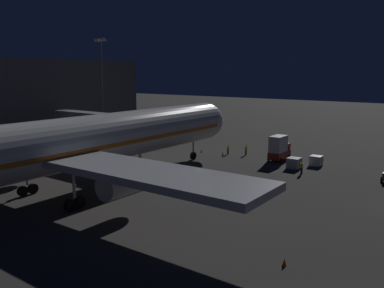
{
  "coord_description": "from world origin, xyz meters",
  "views": [
    {
      "loc": [
        -37.45,
        38.75,
        13.96
      ],
      "look_at": [
        -3.0,
        -8.95,
        3.5
      ],
      "focal_mm": 37.96,
      "sensor_mm": 36.0,
      "label": 1
    }
  ],
  "objects_px": {
    "ground_crew_marshaller_fwd": "(302,167)",
    "ground_crew_under_port_wing": "(228,149)",
    "ground_crew_near_nose_gear": "(246,149)",
    "traffic_cone_nose_port": "(223,154)",
    "jet_bridge": "(109,122)",
    "traffic_cone_wingtip_svc_side": "(284,262)",
    "airliner_at_gate": "(60,146)",
    "apron_floodlight_mast": "(102,83)",
    "cargo_truck_aft": "(279,148)",
    "baggage_container_mid_row": "(294,163)",
    "traffic_cone_nose_starboard": "(201,151)",
    "baggage_container_near_belt": "(316,161)"
  },
  "relations": [
    {
      "from": "cargo_truck_aft",
      "to": "ground_crew_under_port_wing",
      "type": "height_order",
      "value": "cargo_truck_aft"
    },
    {
      "from": "apron_floodlight_mast",
      "to": "baggage_container_mid_row",
      "type": "xyz_separation_m",
      "value": [
        -41.06,
        0.19,
        -10.96
      ]
    },
    {
      "from": "apron_floodlight_mast",
      "to": "traffic_cone_wingtip_svc_side",
      "type": "relative_size",
      "value": 37.29
    },
    {
      "from": "traffic_cone_nose_starboard",
      "to": "baggage_container_near_belt",
      "type": "bearing_deg",
      "value": -174.28
    },
    {
      "from": "ground_crew_marshaller_fwd",
      "to": "traffic_cone_nose_port",
      "type": "relative_size",
      "value": 3.29
    },
    {
      "from": "airliner_at_gate",
      "to": "apron_floodlight_mast",
      "type": "bearing_deg",
      "value": -48.82
    },
    {
      "from": "ground_crew_near_nose_gear",
      "to": "traffic_cone_nose_port",
      "type": "distance_m",
      "value": 4.08
    },
    {
      "from": "jet_bridge",
      "to": "ground_crew_near_nose_gear",
      "type": "distance_m",
      "value": 23.32
    },
    {
      "from": "jet_bridge",
      "to": "apron_floodlight_mast",
      "type": "xyz_separation_m",
      "value": [
        13.74,
        -10.99,
        5.76
      ]
    },
    {
      "from": "apron_floodlight_mast",
      "to": "cargo_truck_aft",
      "type": "relative_size",
      "value": 4.4
    },
    {
      "from": "ground_crew_marshaller_fwd",
      "to": "ground_crew_under_port_wing",
      "type": "height_order",
      "value": "ground_crew_marshaller_fwd"
    },
    {
      "from": "cargo_truck_aft",
      "to": "ground_crew_marshaller_fwd",
      "type": "relative_size",
      "value": 2.58
    },
    {
      "from": "jet_bridge",
      "to": "traffic_cone_wingtip_svc_side",
      "type": "bearing_deg",
      "value": 153.98
    },
    {
      "from": "jet_bridge",
      "to": "airliner_at_gate",
      "type": "bearing_deg",
      "value": 122.91
    },
    {
      "from": "ground_crew_marshaller_fwd",
      "to": "traffic_cone_wingtip_svc_side",
      "type": "bearing_deg",
      "value": 108.51
    },
    {
      "from": "jet_bridge",
      "to": "baggage_container_mid_row",
      "type": "distance_m",
      "value": 29.83
    },
    {
      "from": "ground_crew_under_port_wing",
      "to": "baggage_container_near_belt",
      "type": "bearing_deg",
      "value": -177.9
    },
    {
      "from": "jet_bridge",
      "to": "ground_crew_marshaller_fwd",
      "type": "xyz_separation_m",
      "value": [
        -29.46,
        -8.2,
        -4.97
      ]
    },
    {
      "from": "cargo_truck_aft",
      "to": "traffic_cone_nose_port",
      "type": "xyz_separation_m",
      "value": [
        9.29,
        2.05,
        -1.71
      ]
    },
    {
      "from": "baggage_container_mid_row",
      "to": "ground_crew_marshaller_fwd",
      "type": "xyz_separation_m",
      "value": [
        -2.14,
        2.59,
        0.22
      ]
    },
    {
      "from": "baggage_container_near_belt",
      "to": "traffic_cone_nose_port",
      "type": "distance_m",
      "value": 15.5
    },
    {
      "from": "jet_bridge",
      "to": "baggage_container_near_belt",
      "type": "xyz_separation_m",
      "value": [
        -29.33,
        -14.51,
        -5.23
      ]
    },
    {
      "from": "traffic_cone_nose_port",
      "to": "traffic_cone_wingtip_svc_side",
      "type": "relative_size",
      "value": 1.0
    },
    {
      "from": "airliner_at_gate",
      "to": "traffic_cone_nose_port",
      "type": "height_order",
      "value": "airliner_at_gate"
    },
    {
      "from": "traffic_cone_nose_starboard",
      "to": "traffic_cone_wingtip_svc_side",
      "type": "distance_m",
      "value": 42.64
    },
    {
      "from": "traffic_cone_wingtip_svc_side",
      "to": "baggage_container_mid_row",
      "type": "bearing_deg",
      "value": -69.3
    },
    {
      "from": "ground_crew_marshaller_fwd",
      "to": "baggage_container_near_belt",
      "type": "bearing_deg",
      "value": -88.81
    },
    {
      "from": "cargo_truck_aft",
      "to": "traffic_cone_wingtip_svc_side",
      "type": "bearing_deg",
      "value": 114.56
    },
    {
      "from": "ground_crew_near_nose_gear",
      "to": "ground_crew_marshaller_fwd",
      "type": "height_order",
      "value": "ground_crew_marshaller_fwd"
    },
    {
      "from": "ground_crew_marshaller_fwd",
      "to": "traffic_cone_wingtip_svc_side",
      "type": "relative_size",
      "value": 3.29
    },
    {
      "from": "apron_floodlight_mast",
      "to": "ground_crew_near_nose_gear",
      "type": "height_order",
      "value": "apron_floodlight_mast"
    },
    {
      "from": "airliner_at_gate",
      "to": "ground_crew_marshaller_fwd",
      "type": "distance_m",
      "value": 32.14
    },
    {
      "from": "traffic_cone_nose_port",
      "to": "baggage_container_mid_row",
      "type": "bearing_deg",
      "value": 172.62
    },
    {
      "from": "ground_crew_marshaller_fwd",
      "to": "traffic_cone_nose_starboard",
      "type": "xyz_separation_m",
      "value": [
        19.9,
        -4.32,
        -0.72
      ]
    },
    {
      "from": "traffic_cone_nose_starboard",
      "to": "airliner_at_gate",
      "type": "bearing_deg",
      "value": 94.1
    },
    {
      "from": "ground_crew_near_nose_gear",
      "to": "traffic_cone_nose_port",
      "type": "height_order",
      "value": "ground_crew_near_nose_gear"
    },
    {
      "from": "cargo_truck_aft",
      "to": "ground_crew_under_port_wing",
      "type": "relative_size",
      "value": 2.73
    },
    {
      "from": "apron_floodlight_mast",
      "to": "ground_crew_under_port_wing",
      "type": "distance_m",
      "value": 30.05
    },
    {
      "from": "traffic_cone_wingtip_svc_side",
      "to": "cargo_truck_aft",
      "type": "bearing_deg",
      "value": -65.44
    },
    {
      "from": "traffic_cone_nose_port",
      "to": "traffic_cone_wingtip_svc_side",
      "type": "xyz_separation_m",
      "value": [
        -24.54,
        31.32,
        0.0
      ]
    },
    {
      "from": "airliner_at_gate",
      "to": "traffic_cone_wingtip_svc_side",
      "type": "xyz_separation_m",
      "value": [
        -26.74,
        0.63,
        -5.63
      ]
    },
    {
      "from": "ground_crew_under_port_wing",
      "to": "traffic_cone_wingtip_svc_side",
      "type": "distance_m",
      "value": 40.81
    },
    {
      "from": "airliner_at_gate",
      "to": "traffic_cone_wingtip_svc_side",
      "type": "relative_size",
      "value": 116.15
    },
    {
      "from": "ground_crew_near_nose_gear",
      "to": "traffic_cone_nose_starboard",
      "type": "height_order",
      "value": "ground_crew_near_nose_gear"
    },
    {
      "from": "airliner_at_gate",
      "to": "ground_crew_near_nose_gear",
      "type": "xyz_separation_m",
      "value": [
        -5.18,
        -33.39,
        -4.93
      ]
    },
    {
      "from": "ground_crew_marshaller_fwd",
      "to": "ground_crew_under_port_wing",
      "type": "xyz_separation_m",
      "value": [
        15.31,
        -5.75,
        -0.06
      ]
    },
    {
      "from": "traffic_cone_nose_port",
      "to": "ground_crew_near_nose_gear",
      "type": "bearing_deg",
      "value": -137.79
    },
    {
      "from": "ground_crew_under_port_wing",
      "to": "traffic_cone_nose_port",
      "type": "bearing_deg",
      "value": 82.45
    },
    {
      "from": "airliner_at_gate",
      "to": "baggage_container_mid_row",
      "type": "height_order",
      "value": "airliner_at_gate"
    },
    {
      "from": "airliner_at_gate",
      "to": "ground_crew_under_port_wing",
      "type": "xyz_separation_m",
      "value": [
        -2.39,
        -32.12,
        -4.97
      ]
    }
  ]
}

